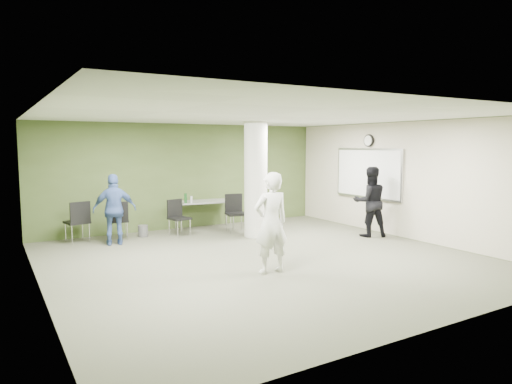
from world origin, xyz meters
TOP-DOWN VIEW (x-y plane):
  - floor at (0.00, 0.00)m, footprint 8.00×8.00m
  - ceiling at (0.00, 0.00)m, footprint 8.00×8.00m
  - wall_back at (0.00, 4.00)m, footprint 8.00×2.80m
  - wall_left at (-4.00, 0.00)m, footprint 0.02×8.00m
  - wall_right_cream at (4.00, 0.00)m, footprint 0.02×8.00m
  - column at (1.00, 2.00)m, footprint 0.56×0.56m
  - whiteboard at (3.92, 1.20)m, footprint 0.05×2.30m
  - wall_clock at (3.92, 1.20)m, footprint 0.06×0.32m
  - folding_table at (0.31, 3.54)m, footprint 1.66×0.86m
  - wastebasket at (-1.40, 3.38)m, footprint 0.24×0.24m
  - chair_back_left at (-2.88, 3.41)m, footprint 0.57×0.57m
  - chair_back_right at (-2.01, 3.29)m, footprint 0.53×0.53m
  - chair_table_left at (-0.62, 3.07)m, footprint 0.54×0.54m
  - chair_table_right at (0.85, 2.80)m, footprint 0.57×0.57m
  - woman_white at (-0.40, -0.88)m, footprint 0.67×0.46m
  - man_black at (3.40, 0.57)m, footprint 1.03×0.93m
  - man_blue at (-2.20, 2.80)m, footprint 0.99×0.56m

SIDE VIEW (x-z plane):
  - floor at x=0.00m, z-range 0.00..0.00m
  - wastebasket at x=-1.40m, z-range 0.00..0.28m
  - chair_table_left at x=-0.62m, z-range 0.07..0.97m
  - chair_back_right at x=-2.01m, z-range 0.08..1.00m
  - chair_back_left at x=-2.88m, z-range 0.08..1.05m
  - chair_table_right at x=0.85m, z-range 0.08..1.06m
  - folding_table at x=0.31m, z-range 0.20..1.21m
  - man_blue at x=-2.20m, z-range 0.00..1.60m
  - man_black at x=3.40m, z-range 0.00..1.72m
  - woman_white at x=-0.40m, z-range 0.00..1.78m
  - wall_back at x=0.00m, z-range 1.39..1.41m
  - wall_left at x=-4.00m, z-range 0.00..2.80m
  - wall_right_cream at x=4.00m, z-range 0.00..2.80m
  - column at x=1.00m, z-range 0.00..2.80m
  - whiteboard at x=3.92m, z-range 0.85..2.15m
  - wall_clock at x=3.92m, z-range 2.19..2.51m
  - ceiling at x=0.00m, z-range 2.80..2.80m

